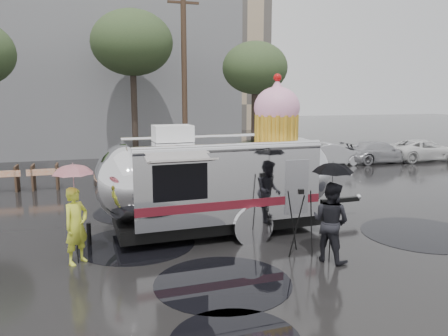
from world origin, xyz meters
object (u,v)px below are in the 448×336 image
object	(u,v)px
person_left	(76,226)
tripod	(300,215)
airstream_trailer	(221,176)
person_right	(331,222)

from	to	relation	value
person_left	tripod	world-z (taller)	person_left
airstream_trailer	tripod	xyz separation A→B (m)	(1.29, -2.32, -0.59)
person_right	tripod	distance (m)	0.73
airstream_trailer	person_left	xyz separation A→B (m)	(-3.77, -1.39, -0.68)
person_left	airstream_trailer	bearing A→B (deg)	-24.13
airstream_trailer	person_left	size ratio (longest dim) A/B	4.70
person_right	person_left	bearing A→B (deg)	43.78
airstream_trailer	tripod	world-z (taller)	airstream_trailer
airstream_trailer	person_right	xyz separation A→B (m)	(1.78, -2.87, -0.63)
person_left	tripod	distance (m)	5.14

